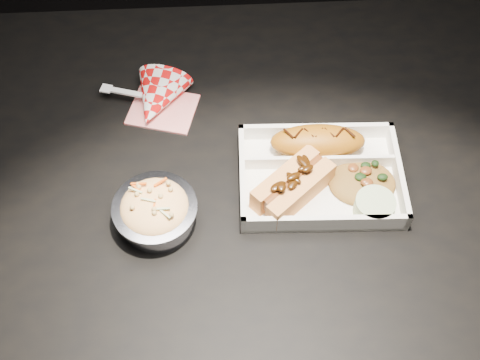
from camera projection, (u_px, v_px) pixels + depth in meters
name	position (u px, v px, depth m)	size (l,w,h in m)	color
floor	(262.00, 336.00, 1.61)	(4.00, 4.00, 0.05)	black
dining_table	(274.00, 199.00, 1.04)	(1.20, 0.80, 0.75)	black
food_tray	(319.00, 178.00, 0.94)	(0.26, 0.19, 0.04)	white
fried_pastry	(318.00, 142.00, 0.95)	(0.15, 0.06, 0.05)	#A35D10
hotdog	(293.00, 185.00, 0.91)	(0.14, 0.13, 0.06)	#E9984F
fried_rice_mound	(363.00, 179.00, 0.92)	(0.11, 0.09, 0.03)	olive
cupcake_liner	(374.00, 207.00, 0.90)	(0.06, 0.06, 0.03)	#AFC394
foil_coleslaw_cup	(155.00, 210.00, 0.88)	(0.13, 0.13, 0.07)	silver
napkin_fork	(156.00, 100.00, 1.02)	(0.17, 0.14, 0.10)	red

